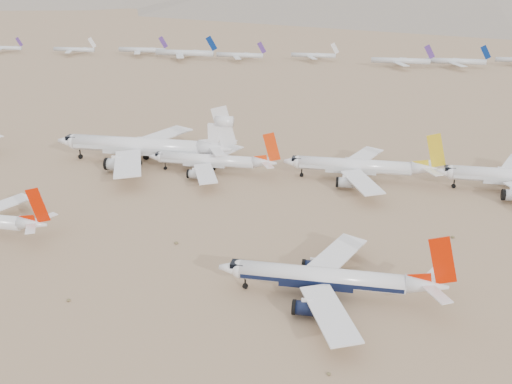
% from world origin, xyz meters
% --- Properties ---
extents(ground, '(7000.00, 7000.00, 0.00)m').
position_xyz_m(ground, '(0.00, 0.00, 0.00)').
color(ground, '#927255').
rests_on(ground, ground).
extents(main_airliner, '(46.11, 45.04, 16.27)m').
position_xyz_m(main_airliner, '(9.23, -3.07, 4.47)').
color(main_airliner, white).
rests_on(main_airliner, ground).
extents(row2_gold_tail, '(48.19, 47.13, 17.16)m').
position_xyz_m(row2_gold_tail, '(13.84, 68.76, 4.80)').
color(row2_gold_tail, white).
rests_on(row2_gold_tail, ground).
extents(row2_orange_tail, '(42.56, 41.64, 15.18)m').
position_xyz_m(row2_orange_tail, '(-34.83, 66.89, 4.26)').
color(row2_orange_tail, white).
rests_on(row2_orange_tail, ground).
extents(row2_white_trijet, '(61.90, 60.50, 21.94)m').
position_xyz_m(row2_white_trijet, '(-60.31, 72.39, 6.35)').
color(row2_white_trijet, white).
rests_on(row2_white_trijet, ground).
extents(distant_storage_row, '(620.24, 56.25, 15.00)m').
position_xyz_m(distant_storage_row, '(33.13, 305.48, 4.30)').
color(distant_storage_row, silver).
rests_on(distant_storage_row, ground).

